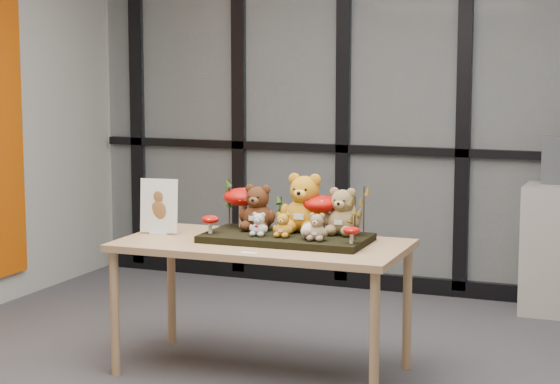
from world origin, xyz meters
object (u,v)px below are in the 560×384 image
at_px(mushroom_back_left, 243,205).
at_px(sign_holder, 159,208).
at_px(bear_white_bow, 259,223).
at_px(mushroom_front_left, 210,223).
at_px(diorama_tray, 286,238).
at_px(bear_brown_medium, 258,205).
at_px(bear_pooh_yellow, 305,200).
at_px(mushroom_back_right, 321,212).
at_px(bear_tan_back, 343,209).
at_px(plush_cream_hedgehog, 310,230).
at_px(display_table, 262,254).
at_px(bear_small_yellow, 283,223).
at_px(bear_beige_small, 317,225).
at_px(mushroom_front_right, 352,234).

height_order(mushroom_back_left, sign_holder, sign_holder).
bearing_deg(bear_white_bow, mushroom_front_left, -175.43).
distance_m(diorama_tray, bear_brown_medium, 0.27).
height_order(bear_pooh_yellow, bear_brown_medium, bear_pooh_yellow).
height_order(mushroom_back_right, sign_holder, sign_holder).
bearing_deg(bear_tan_back, plush_cream_hedgehog, -119.58).
relative_size(bear_white_bow, mushroom_front_left, 1.28).
distance_m(diorama_tray, bear_tan_back, 0.35).
height_order(diorama_tray, bear_tan_back, bear_tan_back).
height_order(display_table, mushroom_front_left, mushroom_front_left).
xyz_separation_m(mushroom_back_left, sign_holder, (-0.44, -0.20, -0.01)).
relative_size(mushroom_front_left, sign_holder, 0.35).
distance_m(display_table, sign_holder, 0.67).
relative_size(bear_pooh_yellow, bear_brown_medium, 1.27).
bearing_deg(bear_small_yellow, mushroom_back_left, 145.78).
bearing_deg(sign_holder, bear_beige_small, -10.21).
relative_size(diorama_tray, mushroom_back_left, 3.63).
height_order(bear_tan_back, mushroom_front_left, bear_tan_back).
bearing_deg(plush_cream_hedgehog, bear_brown_medium, 155.20).
bearing_deg(bear_brown_medium, mushroom_front_left, -137.67).
height_order(bear_pooh_yellow, mushroom_front_right, bear_pooh_yellow).
bearing_deg(diorama_tray, plush_cream_hedgehog, -28.54).
distance_m(bear_pooh_yellow, bear_white_bow, 0.30).
bearing_deg(sign_holder, bear_small_yellow, -8.81).
relative_size(bear_white_bow, mushroom_back_right, 0.62).
bearing_deg(mushroom_front_right, bear_tan_back, 118.26).
bearing_deg(bear_small_yellow, mushroom_front_right, -7.63).
bearing_deg(sign_holder, mushroom_front_left, -17.51).
height_order(diorama_tray, mushroom_back_right, mushroom_back_right).
relative_size(bear_beige_small, mushroom_front_right, 1.64).
distance_m(bear_white_bow, plush_cream_hedgehog, 0.29).
relative_size(mushroom_front_left, mushroom_front_right, 1.12).
distance_m(diorama_tray, mushroom_front_right, 0.44).
bearing_deg(mushroom_back_left, diorama_tray, -23.60).
xyz_separation_m(display_table, bear_tan_back, (0.40, 0.18, 0.25)).
height_order(mushroom_front_left, mushroom_front_right, mushroom_front_left).
bearing_deg(bear_small_yellow, sign_holder, 177.38).
bearing_deg(bear_beige_small, bear_white_bow, 176.57).
xyz_separation_m(display_table, plush_cream_hedgehog, (0.29, -0.03, 0.15)).
xyz_separation_m(bear_white_bow, bear_beige_small, (0.34, -0.01, 0.01)).
relative_size(bear_tan_back, bear_small_yellow, 1.92).
relative_size(display_table, mushroom_front_right, 16.02).
distance_m(bear_beige_small, mushroom_back_right, 0.24).
bearing_deg(bear_beige_small, bear_brown_medium, 155.65).
bearing_deg(mushroom_front_right, mushroom_back_left, 160.47).
bearing_deg(display_table, bear_tan_back, 23.36).
relative_size(bear_brown_medium, plush_cream_hedgehog, 2.92).
distance_m(mushroom_front_right, sign_holder, 1.17).
distance_m(bear_tan_back, mushroom_front_right, 0.29).
distance_m(display_table, bear_pooh_yellow, 0.38).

